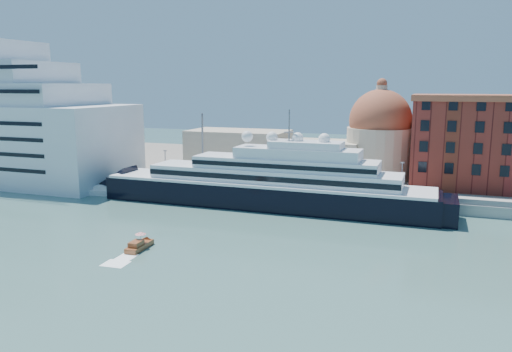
% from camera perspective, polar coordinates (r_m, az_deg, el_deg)
% --- Properties ---
extents(ground, '(400.00, 400.00, 0.00)m').
position_cam_1_polar(ground, '(94.64, -3.79, -6.59)').
color(ground, '#39625E').
rests_on(ground, ground).
extents(quay, '(180.00, 10.00, 2.50)m').
position_cam_1_polar(quay, '(125.22, 2.45, -1.78)').
color(quay, gray).
rests_on(quay, ground).
extents(land, '(260.00, 72.00, 2.00)m').
position_cam_1_polar(land, '(164.18, 6.74, 0.97)').
color(land, slate).
rests_on(land, ground).
extents(quay_fence, '(180.00, 0.10, 1.20)m').
position_cam_1_polar(quay_fence, '(120.64, 1.81, -1.35)').
color(quay_fence, slate).
rests_on(quay_fence, quay).
extents(superyacht, '(87.18, 12.09, 26.06)m').
position_cam_1_polar(superyacht, '(115.06, -0.26, -1.20)').
color(superyacht, black).
rests_on(superyacht, ground).
extents(service_barge, '(11.71, 5.70, 2.52)m').
position_cam_1_polar(service_barge, '(133.83, -17.72, -1.71)').
color(service_barge, white).
rests_on(service_barge, ground).
extents(water_taxi, '(2.51, 6.52, 3.04)m').
position_cam_1_polar(water_taxi, '(87.80, -13.23, -7.71)').
color(water_taxi, brown).
rests_on(water_taxi, ground).
extents(warehouse, '(43.00, 19.00, 23.25)m').
position_cam_1_polar(warehouse, '(136.43, 26.31, 3.49)').
color(warehouse, maroon).
rests_on(warehouse, land).
extents(church, '(66.00, 18.00, 25.50)m').
position_cam_1_polar(church, '(144.72, 7.72, 3.65)').
color(church, beige).
rests_on(church, land).
extents(lamp_posts, '(120.80, 2.40, 18.00)m').
position_cam_1_polar(lamp_posts, '(126.44, -3.25, 2.28)').
color(lamp_posts, slate).
rests_on(lamp_posts, quay).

